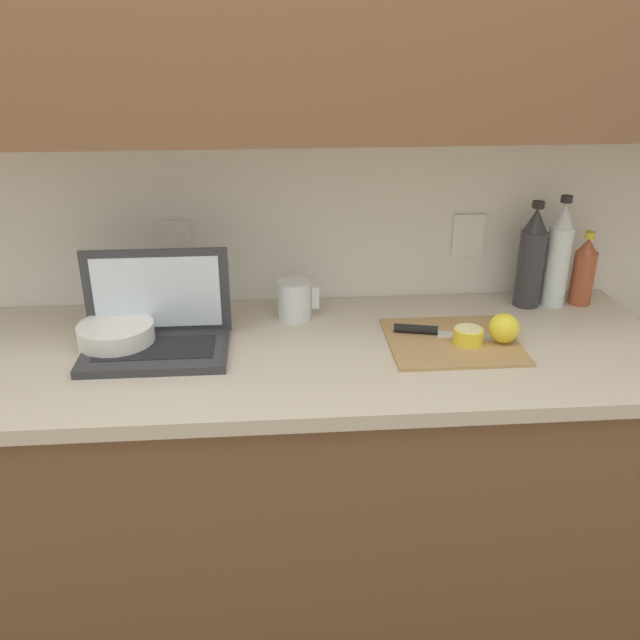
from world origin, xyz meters
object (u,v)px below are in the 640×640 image
Objects in this scene: knife at (429,331)px; bottle_water_clear at (584,272)px; bottle_green_soda at (531,259)px; measuring_cup at (295,300)px; bottle_oil_tall at (558,256)px; lemon_half_cut at (468,336)px; bowl_white at (117,337)px; lemon_whole_beside at (504,328)px; cutting_board at (452,341)px; laptop at (156,327)px.

bottle_water_clear reaches higher than knife.
bottle_green_soda is 1.42× the size of bottle_water_clear.
bottle_water_clear is 1.87× the size of measuring_cup.
lemon_half_cut is at bearing -141.82° from bottle_oil_tall.
bowl_white is (-0.86, 0.05, 0.01)m from lemon_half_cut.
lemon_whole_beside is 0.35× the size of bottle_water_clear.
bottle_green_soda is 0.08m from bottle_oil_tall.
bottle_oil_tall is 0.09m from bottle_water_clear.
cutting_board is 1.76× the size of bowl_white.
cutting_board is 2.86× the size of measuring_cup.
bottle_green_soda reaches higher than knife.
lemon_half_cut is at bearing -3.56° from laptop.
lemon_half_cut is 0.24× the size of bottle_oil_tall.
laptop is 0.85m from lemon_whole_beside.
lemon_whole_beside reaches higher than lemon_half_cut.
bottle_oil_tall reaches higher than bottle_water_clear.
bottle_green_soda is 0.66m from measuring_cup.
measuring_cup is (0.34, 0.15, -0.00)m from laptop.
bottle_oil_tall is at bearing 32.89° from cutting_board.
bottle_water_clear reaches higher than measuring_cup.
knife is at bearing 0.90° from laptop.
bottle_oil_tall reaches higher than cutting_board.
laptop is 0.68m from knife.
bowl_white is at bearing -160.80° from measuring_cup.
measuring_cup is (-0.50, 0.20, 0.01)m from lemon_whole_beside.
laptop reaches higher than lemon_half_cut.
laptop reaches higher than lemon_whole_beside.
knife is at bearing -154.63° from bottle_oil_tall.
lemon_half_cut is at bearing -148.00° from bottle_water_clear.
knife is 0.77m from bowl_white.
cutting_board is 1.18× the size of knife.
laptop is 1.17m from bottle_water_clear.
laptop is 4.78× the size of lemon_whole_beside.
measuring_cup is (-0.38, 0.18, 0.05)m from cutting_board.
knife is at bearing -158.50° from bottle_water_clear.
lemon_whole_beside is at bearing -3.08° from bowl_white.
measuring_cup reaches higher than cutting_board.
measuring_cup is at bearing 157.99° from lemon_whole_beside.
lemon_whole_beside is at bearing -132.19° from bottle_oil_tall.
laptop is 1.11× the size of cutting_board.
knife is 0.10m from lemon_half_cut.
measuring_cup is at bearing 24.27° from laptop.
bottle_green_soda reaches higher than cutting_board.
bowl_white is at bearing 176.92° from lemon_whole_beside.
laptop is 1.94× the size of bowl_white.
laptop is at bearing 176.67° from lemon_whole_beside.
lemon_whole_beside is 0.35m from bottle_oil_tall.
lemon_half_cut is at bearing -133.95° from bottle_green_soda.
measuring_cup is (-0.73, -0.04, -0.09)m from bottle_oil_tall.
bottle_green_soda is at bearing 58.95° from lemon_whole_beside.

